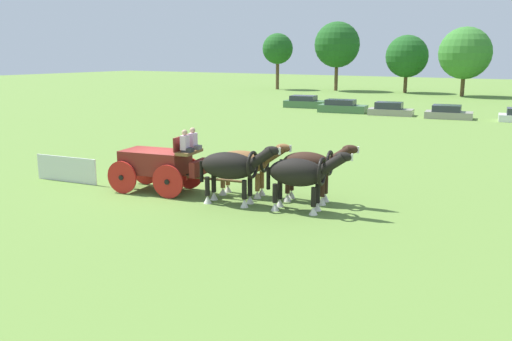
# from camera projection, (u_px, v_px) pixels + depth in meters

# --- Properties ---
(ground_plane) EXTENTS (220.00, 220.00, 0.00)m
(ground_plane) POSITION_uv_depth(u_px,v_px,m) (156.00, 191.00, 22.05)
(ground_plane) COLOR olive
(show_wagon) EXTENTS (5.65, 2.34, 2.61)m
(show_wagon) POSITION_uv_depth(u_px,v_px,m) (159.00, 163.00, 21.74)
(show_wagon) COLOR maroon
(show_wagon) RESTS_ON ground
(draft_horse_rear_near) EXTENTS (3.10, 1.25, 2.14)m
(draft_horse_rear_near) POSITION_uv_depth(u_px,v_px,m) (246.00, 163.00, 21.09)
(draft_horse_rear_near) COLOR brown
(draft_horse_rear_near) RESTS_ON ground
(draft_horse_rear_off) EXTENTS (3.13, 1.37, 2.25)m
(draft_horse_rear_off) POSITION_uv_depth(u_px,v_px,m) (232.00, 167.00, 19.89)
(draft_horse_rear_off) COLOR black
(draft_horse_rear_off) RESTS_ON ground
(draft_horse_lead_near) EXTENTS (2.94, 1.25, 2.24)m
(draft_horse_lead_near) POSITION_uv_depth(u_px,v_px,m) (311.00, 166.00, 20.15)
(draft_horse_lead_near) COLOR #331E14
(draft_horse_lead_near) RESTS_ON ground
(draft_horse_lead_off) EXTENTS (3.03, 1.33, 2.20)m
(draft_horse_lead_off) POSITION_uv_depth(u_px,v_px,m) (300.00, 174.00, 18.98)
(draft_horse_lead_off) COLOR black
(draft_horse_lead_off) RESTS_ON ground
(parked_vehicle_a) EXTENTS (4.37, 2.55, 1.21)m
(parked_vehicle_a) POSITION_uv_depth(u_px,v_px,m) (305.00, 102.00, 55.46)
(parked_vehicle_a) COLOR #477047
(parked_vehicle_a) RESTS_ON ground
(parked_vehicle_b) EXTENTS (4.64, 2.49, 1.20)m
(parked_vehicle_b) POSITION_uv_depth(u_px,v_px,m) (342.00, 107.00, 50.89)
(parked_vehicle_b) COLOR #477047
(parked_vehicle_b) RESTS_ON ground
(parked_vehicle_c) EXTENTS (4.08, 2.31, 1.16)m
(parked_vehicle_c) POSITION_uv_depth(u_px,v_px,m) (390.00, 110.00, 48.67)
(parked_vehicle_c) COLOR gray
(parked_vehicle_c) RESTS_ON ground
(parked_vehicle_d) EXTENTS (4.09, 2.57, 1.13)m
(parked_vehicle_d) POSITION_uv_depth(u_px,v_px,m) (448.00, 113.00, 46.26)
(parked_vehicle_d) COLOR gray
(parked_vehicle_d) RESTS_ON ground
(tree_a) EXTENTS (4.56, 4.56, 8.32)m
(tree_a) POSITION_uv_depth(u_px,v_px,m) (278.00, 49.00, 81.93)
(tree_a) COLOR brown
(tree_a) RESTS_ON ground
(tree_b) EXTENTS (6.54, 6.54, 9.86)m
(tree_b) POSITION_uv_depth(u_px,v_px,m) (337.00, 45.00, 78.86)
(tree_b) COLOR brown
(tree_b) RESTS_ON ground
(tree_c) EXTENTS (5.78, 5.78, 7.86)m
(tree_c) POSITION_uv_depth(u_px,v_px,m) (407.00, 56.00, 75.13)
(tree_c) COLOR brown
(tree_c) RESTS_ON ground
(tree_d) EXTENTS (6.52, 6.52, 8.67)m
(tree_d) POSITION_uv_depth(u_px,v_px,m) (465.00, 53.00, 68.73)
(tree_d) COLOR brown
(tree_d) RESTS_ON ground
(sponsor_banner) EXTENTS (3.18, 0.48, 1.10)m
(sponsor_banner) POSITION_uv_depth(u_px,v_px,m) (66.00, 169.00, 23.51)
(sponsor_banner) COLOR silver
(sponsor_banner) RESTS_ON ground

